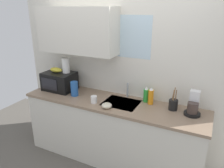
# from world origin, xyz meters

# --- Properties ---
(kitchen_wall_assembly) EXTENTS (3.26, 0.42, 2.50)m
(kitchen_wall_assembly) POSITION_xyz_m (-0.13, 0.30, 1.37)
(kitchen_wall_assembly) COLOR silver
(kitchen_wall_assembly) RESTS_ON ground
(counter_unit) EXTENTS (2.49, 0.63, 0.90)m
(counter_unit) POSITION_xyz_m (0.00, 0.00, 0.46)
(counter_unit) COLOR silver
(counter_unit) RESTS_ON ground
(sink_faucet) EXTENTS (0.03, 0.03, 0.21)m
(sink_faucet) POSITION_xyz_m (0.12, 0.24, 1.00)
(sink_faucet) COLOR #B2B5BA
(sink_faucet) RESTS_ON counter_unit
(microwave) EXTENTS (0.46, 0.35, 0.27)m
(microwave) POSITION_xyz_m (-0.91, 0.05, 1.04)
(microwave) COLOR black
(microwave) RESTS_ON counter_unit
(banana_bunch) EXTENTS (0.20, 0.11, 0.07)m
(banana_bunch) POSITION_xyz_m (-0.96, 0.05, 1.20)
(banana_bunch) COLOR gold
(banana_bunch) RESTS_ON microwave
(paper_towel_roll) EXTENTS (0.11, 0.11, 0.22)m
(paper_towel_roll) POSITION_xyz_m (-0.81, 0.10, 1.28)
(paper_towel_roll) COLOR white
(paper_towel_roll) RESTS_ON microwave
(coffee_maker) EXTENTS (0.19, 0.21, 0.28)m
(coffee_maker) POSITION_xyz_m (1.01, 0.11, 1.00)
(coffee_maker) COLOR black
(coffee_maker) RESTS_ON counter_unit
(dish_soap_bottle_green) EXTENTS (0.07, 0.07, 0.21)m
(dish_soap_bottle_green) POSITION_xyz_m (0.40, 0.20, 1.00)
(dish_soap_bottle_green) COLOR green
(dish_soap_bottle_green) RESTS_ON counter_unit
(dish_soap_bottle_orange) EXTENTS (0.07, 0.07, 0.23)m
(dish_soap_bottle_orange) POSITION_xyz_m (0.48, 0.16, 1.01)
(dish_soap_bottle_orange) COLOR orange
(dish_soap_bottle_orange) RESTS_ON counter_unit
(cereal_canister) EXTENTS (0.10, 0.10, 0.21)m
(cereal_canister) POSITION_xyz_m (-0.57, -0.05, 1.00)
(cereal_canister) COLOR #2659A5
(cereal_canister) RESTS_ON counter_unit
(mug_white) EXTENTS (0.08, 0.08, 0.09)m
(mug_white) POSITION_xyz_m (-0.20, -0.14, 0.95)
(mug_white) COLOR white
(mug_white) RESTS_ON counter_unit
(utensil_crock) EXTENTS (0.11, 0.11, 0.30)m
(utensil_crock) POSITION_xyz_m (0.78, 0.12, 0.97)
(utensil_crock) COLOR black
(utensil_crock) RESTS_ON counter_unit
(small_bowl) EXTENTS (0.13, 0.13, 0.06)m
(small_bowl) POSITION_xyz_m (0.02, -0.20, 0.93)
(small_bowl) COLOR beige
(small_bowl) RESTS_ON counter_unit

